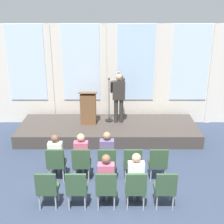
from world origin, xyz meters
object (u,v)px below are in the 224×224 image
(chair_r1_c1, at_px, (77,187))
(chair_r1_c4, at_px, (166,187))
(chair_r0_c2, at_px, (108,162))
(audience_r1_c3, at_px, (136,177))
(speaker, at_px, (119,95))
(audience_r0_c1, at_px, (82,154))
(chair_r0_c3, at_px, (133,162))
(chair_r1_c0, at_px, (48,187))
(chair_r0_c4, at_px, (159,162))
(chair_r0_c0, at_px, (57,162))
(audience_r0_c0, at_px, (57,154))
(lectern, at_px, (89,108))
(chair_r0_c1, at_px, (82,162))
(audience_r0_c2, at_px, (108,153))
(chair_r1_c2, at_px, (107,187))
(chair_r1_c3, at_px, (136,187))
(mic_stand, at_px, (110,112))
(audience_r1_c2, at_px, (107,178))

(chair_r1_c1, height_order, chair_r1_c4, same)
(chair_r0_c2, height_order, audience_r1_c3, audience_r1_c3)
(speaker, distance_m, audience_r0_c1, 3.14)
(chair_r0_c3, xyz_separation_m, chair_r1_c0, (-1.97, -1.12, 0.00))
(speaker, distance_m, chair_r0_c4, 3.24)
(chair_r0_c0, distance_m, audience_r0_c0, 0.20)
(lectern, distance_m, chair_r1_c0, 4.06)
(chair_r0_c4, bearing_deg, speaker, 107.86)
(chair_r0_c1, bearing_deg, lectern, 90.51)
(speaker, distance_m, audience_r0_c2, 2.99)
(chair_r0_c3, distance_m, chair_r1_c4, 1.29)
(chair_r1_c2, bearing_deg, audience_r0_c0, 137.52)
(chair_r0_c4, relative_size, chair_r1_c0, 1.00)
(audience_r0_c0, height_order, chair_r0_c1, audience_r0_c0)
(chair_r0_c2, relative_size, chair_r1_c1, 1.00)
(chair_r1_c3, bearing_deg, audience_r0_c0, 148.59)
(mic_stand, relative_size, lectern, 1.34)
(chair_r0_c0, relative_size, audience_r1_c2, 0.71)
(chair_r0_c0, xyz_separation_m, chair_r1_c2, (1.31, -1.12, 0.00))
(chair_r0_c1, distance_m, chair_r1_c2, 1.29)
(speaker, height_order, chair_r1_c1, speaker)
(mic_stand, bearing_deg, chair_r0_c3, -78.44)
(mic_stand, bearing_deg, audience_r1_c3, -81.30)
(chair_r1_c3, bearing_deg, chair_r1_c4, 0.00)
(audience_r1_c3, bearing_deg, speaker, 94.29)
(chair_r1_c1, bearing_deg, chair_r0_c4, 29.59)
(audience_r0_c0, distance_m, chair_r0_c3, 1.98)
(speaker, height_order, mic_stand, speaker)
(chair_r0_c0, distance_m, chair_r0_c1, 0.66)
(mic_stand, bearing_deg, chair_r0_c2, -90.50)
(chair_r0_c3, height_order, audience_r1_c2, audience_r1_c2)
(audience_r0_c0, height_order, chair_r0_c3, audience_r0_c0)
(chair_r0_c1, bearing_deg, audience_r1_c3, -38.34)
(audience_r1_c3, bearing_deg, chair_r1_c2, -173.05)
(speaker, xyz_separation_m, chair_r1_c4, (0.96, -4.08, -0.89))
(chair_r0_c1, distance_m, chair_r1_c0, 1.29)
(chair_r0_c4, xyz_separation_m, audience_r1_c2, (-1.31, -1.04, 0.20))
(audience_r0_c1, xyz_separation_m, chair_r1_c0, (-0.66, -1.20, -0.19))
(audience_r0_c1, distance_m, chair_r0_c4, 1.98)
(chair_r1_c1, bearing_deg, lectern, 90.36)
(chair_r0_c2, distance_m, chair_r1_c4, 1.72)
(mic_stand, xyz_separation_m, chair_r0_c3, (0.63, -3.07, -0.23))
(chair_r0_c0, height_order, chair_r0_c1, same)
(audience_r1_c3, relative_size, chair_r1_c4, 1.43)
(mic_stand, height_order, lectern, mic_stand)
(speaker, height_order, chair_r1_c3, speaker)
(chair_r1_c4, bearing_deg, audience_r0_c2, 137.61)
(mic_stand, distance_m, chair_r0_c0, 3.36)
(speaker, distance_m, mic_stand, 0.75)
(chair_r0_c4, bearing_deg, audience_r1_c2, -141.70)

